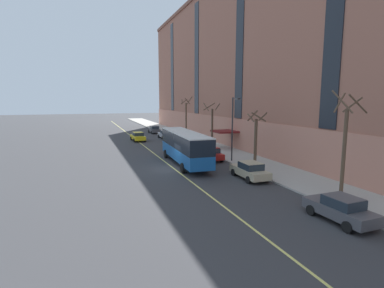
% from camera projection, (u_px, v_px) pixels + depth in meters
% --- Properties ---
extents(ground_plane, '(260.00, 260.00, 0.00)m').
position_uv_depth(ground_plane, '(175.00, 168.00, 31.08)').
color(ground_plane, '#38383A').
extents(sidewalk, '(5.30, 160.00, 0.15)m').
position_uv_depth(sidewalk, '(239.00, 157.00, 36.93)').
color(sidewalk, '#ADA89E').
rests_on(sidewalk, ground).
extents(apartment_facade, '(15.20, 110.00, 26.47)m').
position_uv_depth(apartment_facade, '(319.00, 47.00, 35.10)').
color(apartment_facade, '#A36651').
rests_on(apartment_facade, ground).
extents(city_bus, '(3.19, 12.44, 3.60)m').
position_uv_depth(city_bus, '(185.00, 146.00, 32.74)').
color(city_bus, '#19569E').
rests_on(city_bus, ground).
extents(parked_car_darkgray_0, '(2.03, 4.29, 1.56)m').
position_uv_depth(parked_car_darkgray_0, '(154.00, 129.00, 63.72)').
color(parked_car_darkgray_0, '#4C4C51').
rests_on(parked_car_darkgray_0, ground).
extents(parked_car_red_2, '(2.00, 4.21, 1.56)m').
position_uv_depth(parked_car_red_2, '(210.00, 154.00, 35.21)').
color(parked_car_red_2, '#B21E19').
rests_on(parked_car_red_2, ground).
extents(parked_car_silver_3, '(2.00, 4.63, 1.56)m').
position_uv_depth(parked_car_silver_3, '(165.00, 134.00, 54.81)').
color(parked_car_silver_3, '#B7B7BC').
rests_on(parked_car_silver_3, ground).
extents(parked_car_green_4, '(2.09, 4.81, 1.56)m').
position_uv_depth(parked_car_green_4, '(177.00, 140.00, 47.67)').
color(parked_car_green_4, '#23603D').
rests_on(parked_car_green_4, ground).
extents(parked_car_champagne_5, '(2.06, 4.63, 1.56)m').
position_uv_depth(parked_car_champagne_5, '(250.00, 170.00, 26.94)').
color(parked_car_champagne_5, '#BCAD89').
rests_on(parked_car_champagne_5, ground).
extents(parked_car_darkgray_6, '(2.04, 4.35, 1.56)m').
position_uv_depth(parked_car_darkgray_6, '(340.00, 209.00, 17.46)').
color(parked_car_darkgray_6, '#4C4C51').
rests_on(parked_car_darkgray_6, ground).
extents(taxi_cab, '(2.12, 4.76, 1.56)m').
position_uv_depth(taxi_cab, '(138.00, 136.00, 51.65)').
color(taxi_cab, yellow).
rests_on(taxi_cab, ground).
extents(street_tree_near_corner, '(1.88, 1.83, 7.61)m').
position_uv_depth(street_tree_near_corner, '(345.00, 144.00, 21.10)').
color(street_tree_near_corner, brown).
rests_on(street_tree_near_corner, sidewalk).
extents(street_tree_mid_block, '(1.86, 1.81, 5.80)m').
position_uv_depth(street_tree_mid_block, '(256.00, 136.00, 32.07)').
color(street_tree_mid_block, brown).
rests_on(street_tree_mid_block, sidewalk).
extents(street_tree_far_uptown, '(1.95, 2.04, 6.49)m').
position_uv_depth(street_tree_far_uptown, '(212.00, 125.00, 42.91)').
color(street_tree_far_uptown, brown).
rests_on(street_tree_far_uptown, sidewalk).
extents(street_tree_far_downtown, '(1.97, 1.66, 7.50)m').
position_uv_depth(street_tree_far_downtown, '(186.00, 117.00, 53.66)').
color(street_tree_far_downtown, brown).
rests_on(street_tree_far_downtown, sidewalk).
extents(street_lamp, '(0.36, 1.48, 7.18)m').
position_uv_depth(street_lamp, '(233.00, 123.00, 33.51)').
color(street_lamp, '#2D2D30').
rests_on(street_lamp, sidewalk).
extents(fire_hydrant, '(0.42, 0.24, 0.72)m').
position_uv_depth(fire_hydrant, '(173.00, 135.00, 56.44)').
color(fire_hydrant, red).
rests_on(fire_hydrant, sidewalk).
extents(lane_centerline, '(0.16, 140.00, 0.01)m').
position_uv_depth(lane_centerline, '(166.00, 163.00, 33.84)').
color(lane_centerline, '#E0D66B').
rests_on(lane_centerline, ground).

